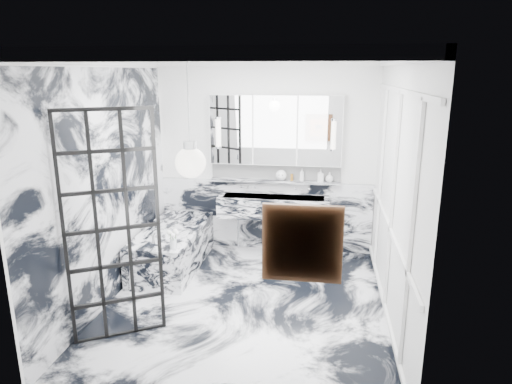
% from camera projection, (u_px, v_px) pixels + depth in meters
% --- Properties ---
extents(floor, '(3.60, 3.60, 0.00)m').
position_uv_depth(floor, '(245.00, 303.00, 5.36)').
color(floor, silver).
rests_on(floor, ground).
extents(ceiling, '(3.60, 3.60, 0.00)m').
position_uv_depth(ceiling, '(244.00, 55.00, 4.63)').
color(ceiling, white).
rests_on(ceiling, wall_back).
extents(wall_back, '(3.60, 0.00, 3.60)m').
position_uv_depth(wall_back, '(266.00, 158.00, 6.72)').
color(wall_back, white).
rests_on(wall_back, floor).
extents(wall_front, '(3.60, 0.00, 3.60)m').
position_uv_depth(wall_front, '(201.00, 249.00, 3.28)').
color(wall_front, white).
rests_on(wall_front, floor).
extents(wall_left, '(0.00, 3.60, 3.60)m').
position_uv_depth(wall_left, '(107.00, 183.00, 5.23)').
color(wall_left, white).
rests_on(wall_left, floor).
extents(wall_right, '(0.00, 3.60, 3.60)m').
position_uv_depth(wall_right, '(395.00, 194.00, 4.77)').
color(wall_right, white).
rests_on(wall_right, floor).
extents(marble_clad_back, '(3.18, 0.05, 1.05)m').
position_uv_depth(marble_clad_back, '(265.00, 215.00, 6.92)').
color(marble_clad_back, silver).
rests_on(marble_clad_back, floor).
extents(marble_clad_left, '(0.02, 3.56, 2.68)m').
position_uv_depth(marble_clad_left, '(109.00, 188.00, 5.24)').
color(marble_clad_left, silver).
rests_on(marble_clad_left, floor).
extents(panel_molding, '(0.03, 3.40, 2.30)m').
position_uv_depth(panel_molding, '(392.00, 203.00, 4.79)').
color(panel_molding, white).
rests_on(panel_molding, floor).
extents(soap_bottle_a, '(0.09, 0.09, 0.19)m').
position_uv_depth(soap_bottle_a, '(302.00, 175.00, 6.61)').
color(soap_bottle_a, '#8C5919').
rests_on(soap_bottle_a, ledge).
extents(soap_bottle_b, '(0.09, 0.09, 0.19)m').
position_uv_depth(soap_bottle_b, '(321.00, 175.00, 6.57)').
color(soap_bottle_b, '#4C4C51').
rests_on(soap_bottle_b, ledge).
extents(soap_bottle_c, '(0.14, 0.14, 0.14)m').
position_uv_depth(soap_bottle_c, '(329.00, 177.00, 6.56)').
color(soap_bottle_c, silver).
rests_on(soap_bottle_c, ledge).
extents(face_pot, '(0.16, 0.16, 0.16)m').
position_uv_depth(face_pot, '(281.00, 175.00, 6.65)').
color(face_pot, white).
rests_on(face_pot, ledge).
extents(amber_bottle, '(0.04, 0.04, 0.10)m').
position_uv_depth(amber_bottle, '(292.00, 177.00, 6.64)').
color(amber_bottle, '#8C5919').
rests_on(amber_bottle, ledge).
extents(flower_vase, '(0.08, 0.08, 0.12)m').
position_uv_depth(flower_vase, '(173.00, 244.00, 5.53)').
color(flower_vase, silver).
rests_on(flower_vase, bathtub).
extents(crittall_door, '(0.78, 0.47, 2.31)m').
position_uv_depth(crittall_door, '(113.00, 229.00, 4.43)').
color(crittall_door, black).
rests_on(crittall_door, floor).
extents(artwork, '(0.46, 0.04, 0.46)m').
position_uv_depth(artwork, '(302.00, 243.00, 3.19)').
color(artwork, '#CD5815').
rests_on(artwork, wall_front).
extents(pendant_light, '(0.24, 0.24, 0.24)m').
position_uv_depth(pendant_light, '(190.00, 163.00, 3.58)').
color(pendant_light, white).
rests_on(pendant_light, ceiling).
extents(trough_sink, '(1.60, 0.45, 0.30)m').
position_uv_depth(trough_sink, '(273.00, 207.00, 6.63)').
color(trough_sink, silver).
rests_on(trough_sink, wall_back).
extents(ledge, '(1.90, 0.14, 0.04)m').
position_uv_depth(ledge, '(275.00, 181.00, 6.70)').
color(ledge, silver).
rests_on(ledge, wall_back).
extents(subway_tile, '(1.90, 0.03, 0.23)m').
position_uv_depth(subway_tile, '(275.00, 171.00, 6.73)').
color(subway_tile, white).
rests_on(subway_tile, wall_back).
extents(mirror_cabinet, '(1.90, 0.16, 1.00)m').
position_uv_depth(mirror_cabinet, '(275.00, 130.00, 6.51)').
color(mirror_cabinet, white).
rests_on(mirror_cabinet, wall_back).
extents(sconce_left, '(0.07, 0.07, 0.40)m').
position_uv_depth(sconce_left, '(218.00, 133.00, 6.55)').
color(sconce_left, white).
rests_on(sconce_left, mirror_cabinet).
extents(sconce_right, '(0.07, 0.07, 0.40)m').
position_uv_depth(sconce_right, '(333.00, 135.00, 6.32)').
color(sconce_right, white).
rests_on(sconce_right, mirror_cabinet).
extents(bathtub, '(0.75, 1.65, 0.55)m').
position_uv_depth(bathtub, '(173.00, 247.00, 6.31)').
color(bathtub, silver).
rests_on(bathtub, floor).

